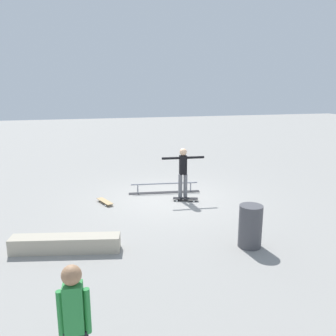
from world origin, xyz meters
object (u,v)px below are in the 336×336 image
Objects in this scene: skater_main at (183,170)px; skate_ledge at (66,244)px; skateboard_main at (185,199)px; trash_bin at (250,226)px; grind_rail at (164,188)px; loose_skateboard_natural at (105,201)px; bystander_green_shirt at (75,323)px.

skate_ledge is at bearing -136.98° from skater_main.
skateboard_main is 3.57m from trash_bin.
skateboard_main is (-0.05, 0.14, -0.92)m from skater_main.
skater_main is 0.93m from skateboard_main.
grind_rail is 1.29m from skater_main.
trash_bin is at bearing 108.25° from grind_rail.
grind_rail is 1.46× the size of skater_main.
skater_main is 2.09× the size of loose_skateboard_natural.
skateboard_main is 1.00× the size of loose_skateboard_natural.
trash_bin reaches higher than skateboard_main.
loose_skateboard_natural is at bearing 24.05° from grind_rail.
grind_rail is 2.21m from loose_skateboard_natural.
bystander_green_shirt reaches higher than trash_bin.
skate_ledge is 2.44× the size of trash_bin.
skater_main is at bearing -110.97° from bystander_green_shirt.
bystander_green_shirt reaches higher than skateboard_main.
loose_skateboard_natural is at bearing 10.64° from skateboard_main.
skateboard_main is 7.50m from bystander_green_shirt.
bystander_green_shirt reaches higher than skate_ledge.
skater_main is 1.01× the size of bystander_green_shirt.
grind_rail is at bearing -47.42° from skateboard_main.
skate_ledge is at bearing 138.72° from loose_skateboard_natural.
grind_rail reaches higher than skateboard_main.
grind_rail is 1.47× the size of bystander_green_shirt.
skateboard_main is at bearing -65.65° from skater_main.
loose_skateboard_natural is 0.82× the size of trash_bin.
skater_main reaches higher than skateboard_main.
grind_rail is 3.05× the size of loose_skateboard_natural.
bystander_green_shirt reaches higher than grind_rail.
skater_main is 1.71× the size of trash_bin.
grind_rail is 2.50× the size of trash_bin.
loose_skateboard_natural is (2.51, -0.24, -0.92)m from skater_main.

